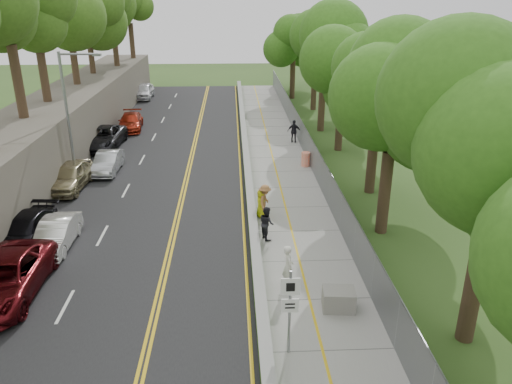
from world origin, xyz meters
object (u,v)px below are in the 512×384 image
object	(u,v)px
streetlight	(70,109)
person_far	(294,131)
car_2	(5,278)
construction_barrel	(306,159)
signpost	(290,304)
painter_0	(261,203)
concrete_block	(339,299)
car_1	(56,234)

from	to	relation	value
streetlight	person_far	bearing A→B (deg)	28.28
streetlight	car_2	distance (m)	13.71
person_far	construction_barrel	bearing A→B (deg)	104.93
signpost	painter_0	size ratio (longest dim) A/B	2.01
painter_0	person_far	distance (m)	14.50
concrete_block	person_far	size ratio (longest dim) A/B	0.67
car_1	painter_0	size ratio (longest dim) A/B	2.61
construction_barrel	person_far	distance (m)	5.90
signpost	concrete_block	size ratio (longest dim) A/B	2.58
streetlight	construction_barrel	distance (m)	15.45
signpost	concrete_block	distance (m)	3.55
construction_barrel	concrete_block	bearing A→B (deg)	-93.78
painter_0	person_far	xyz separation A→B (m)	(3.45, 14.08, 0.12)
construction_barrel	car_2	world-z (taller)	car_2
signpost	person_far	bearing A→B (deg)	82.79
painter_0	streetlight	bearing A→B (deg)	59.28
car_1	car_2	bearing A→B (deg)	-99.45
person_far	car_1	bearing A→B (deg)	66.13
car_2	person_far	bearing A→B (deg)	56.68
car_2	concrete_block	bearing A→B (deg)	-6.51
construction_barrel	person_far	size ratio (longest dim) A/B	0.55
concrete_block	person_far	bearing A→B (deg)	87.46
car_1	streetlight	bearing A→B (deg)	99.08
construction_barrel	person_far	world-z (taller)	person_far
painter_0	car_1	bearing A→B (deg)	104.85
signpost	car_1	bearing A→B (deg)	141.81
car_1	person_far	distance (m)	21.52
car_1	painter_0	world-z (taller)	painter_0
construction_barrel	painter_0	distance (m)	8.93
streetlight	concrete_block	xyz separation A→B (m)	(13.66, -14.63, -4.19)
streetlight	signpost	size ratio (longest dim) A/B	2.58
signpost	concrete_block	xyz separation A→B (m)	(2.15, 2.38, -1.51)
streetlight	person_far	world-z (taller)	streetlight
signpost	construction_barrel	world-z (taller)	signpost
streetlight	car_2	size ratio (longest dim) A/B	1.39
construction_barrel	car_2	bearing A→B (deg)	-132.68
car_1	painter_0	xyz separation A→B (m)	(9.75, 2.92, 0.12)
person_far	painter_0	bearing A→B (deg)	90.19
construction_barrel	signpost	bearing A→B (deg)	-99.70
person_far	signpost	bearing A→B (deg)	96.75
signpost	person_far	distance (m)	25.12
car_1	concrete_block	bearing A→B (deg)	-24.39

